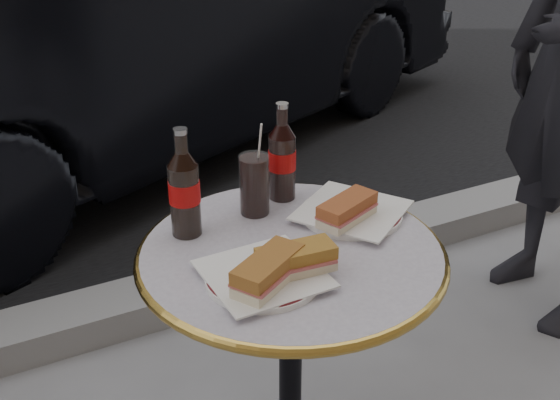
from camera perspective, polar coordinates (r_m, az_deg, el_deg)
name	(u,v)px	position (r m, az deg, el deg)	size (l,w,h in m)	color
asphalt_road	(1,41)	(6.25, -21.72, 11.90)	(40.00, 8.00, 0.00)	black
curb	(168,298)	(2.47, -9.13, -7.86)	(40.00, 0.20, 0.12)	gray
bistro_table	(290,390)	(1.62, 0.84, -15.16)	(0.62, 0.62, 0.73)	#BAB2C4
plate_left	(263,277)	(1.30, -1.37, -6.29)	(0.22, 0.22, 0.01)	white
plate_right	(351,213)	(1.52, 5.83, -1.09)	(0.22, 0.22, 0.01)	white
sandwich_left_a	(268,272)	(1.26, -0.98, -5.90)	(0.15, 0.07, 0.05)	#975C26
sandwich_left_b	(296,261)	(1.29, 1.31, -4.99)	(0.14, 0.07, 0.05)	#A56F29
sandwich_right	(347,211)	(1.47, 5.47, -0.91)	(0.14, 0.07, 0.05)	#9D4D27
cola_bottle_left	(184,183)	(1.41, -7.83, 1.41)	(0.07, 0.07, 0.23)	black
cola_bottle_right	(282,151)	(1.55, 0.17, 3.96)	(0.06, 0.06, 0.23)	black
cola_glass	(254,185)	(1.50, -2.09, 1.26)	(0.07, 0.07, 0.14)	black
parked_car	(138,22)	(3.64, -11.47, 14.00)	(4.00, 1.39, 1.31)	black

